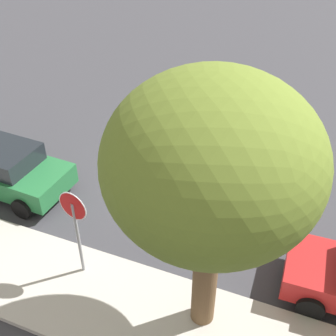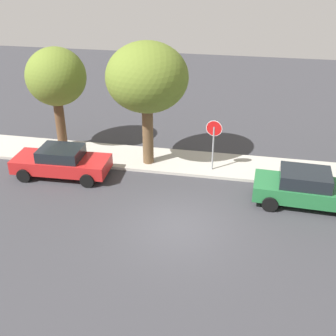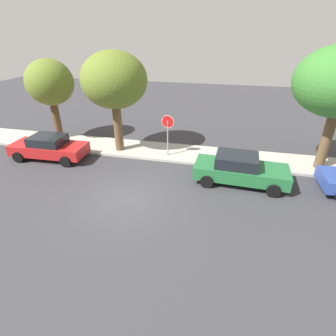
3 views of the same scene
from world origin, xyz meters
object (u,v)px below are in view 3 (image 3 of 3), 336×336
parked_car_green (240,169)px  street_tree_far (50,83)px  street_tree_mid_block (114,81)px  stop_sign (168,129)px  parked_car_red (49,147)px

parked_car_green → street_tree_far: bearing=165.3°
street_tree_mid_block → stop_sign: bearing=-3.7°
parked_car_green → street_tree_mid_block: (-7.29, 2.31, 3.56)m
parked_car_red → street_tree_far: street_tree_far is taller
parked_car_green → street_tree_mid_block: size_ratio=0.77×
parked_car_red → street_tree_far: (-1.13, 2.79, 3.13)m
parked_car_green → stop_sign: bearing=153.1°
parked_car_green → street_tree_mid_block: bearing=162.4°
stop_sign → street_tree_mid_block: (-3.14, 0.20, 2.53)m
stop_sign → parked_car_red: 7.12m
parked_car_red → street_tree_far: 4.34m
parked_car_red → stop_sign: bearing=14.2°
stop_sign → street_tree_mid_block: size_ratio=0.44×
parked_car_red → street_tree_mid_block: 5.50m
parked_car_red → parked_car_green: bearing=-2.0°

